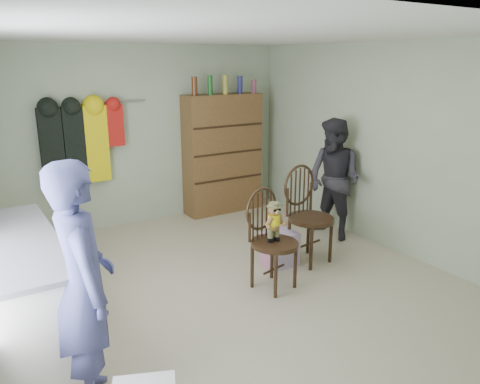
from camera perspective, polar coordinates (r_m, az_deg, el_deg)
ground_plane at (r=4.97m, az=-1.25°, el=-11.56°), size 5.00×5.00×0.00m
room_walls at (r=4.93m, az=-4.55°, el=7.52°), size 5.00×5.00×5.00m
counter at (r=4.22m, az=-25.16°, el=-11.26°), size 0.64×1.86×0.94m
chair_front at (r=4.77m, az=3.78°, el=-4.88°), size 0.56×0.56×1.04m
chair_far at (r=5.45m, az=8.15°, el=-2.29°), size 0.57×0.57×1.13m
striped_bag at (r=5.42m, az=4.87°, el=-6.93°), size 0.39×0.31×0.39m
person_left at (r=3.28m, az=-18.52°, el=-10.89°), size 0.44×0.64×1.71m
person_right at (r=6.18m, az=11.40°, el=1.48°), size 0.71×0.85×1.58m
dresser at (r=7.16m, az=-2.13°, el=4.72°), size 1.20×0.39×2.08m
coat_rack at (r=6.42m, az=-18.89°, el=5.69°), size 1.42×0.12×1.09m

